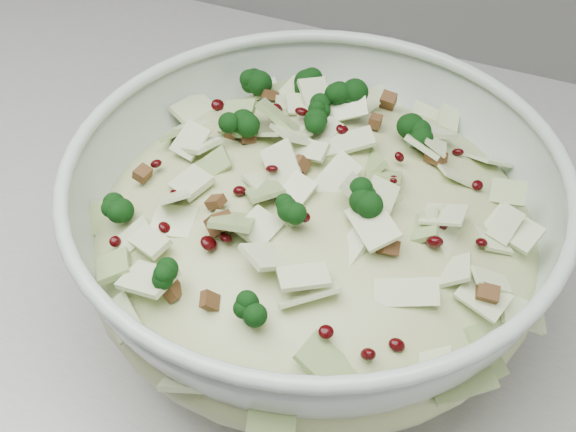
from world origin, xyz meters
name	(u,v)px	position (x,y,z in m)	size (l,w,h in m)	color
mixing_bowl	(314,236)	(0.51, 1.60, 0.97)	(0.43, 0.43, 0.14)	#B8CABD
salad	(315,214)	(0.51, 1.60, 0.99)	(0.33, 0.33, 0.14)	#AEBC81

